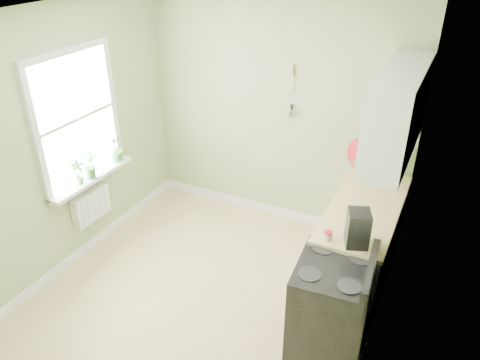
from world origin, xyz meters
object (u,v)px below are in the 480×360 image
at_px(kettle, 359,164).
at_px(stand_mixer, 382,159).
at_px(stove, 331,306).
at_px(coffee_maker, 357,229).

bearing_deg(kettle, stand_mixer, 20.89).
distance_m(stove, stand_mixer, 1.83).
height_order(stand_mixer, kettle, stand_mixer).
bearing_deg(stand_mixer, coffee_maker, -86.70).
height_order(stand_mixer, coffee_maker, stand_mixer).
height_order(stove, stand_mixer, stand_mixer).
distance_m(stove, kettle, 1.74).
bearing_deg(coffee_maker, kettle, 102.86).
bearing_deg(stand_mixer, stove, -89.71).
relative_size(stand_mixer, coffee_maker, 1.25).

